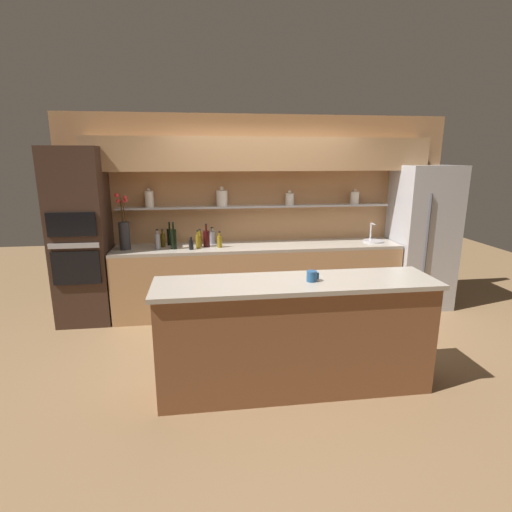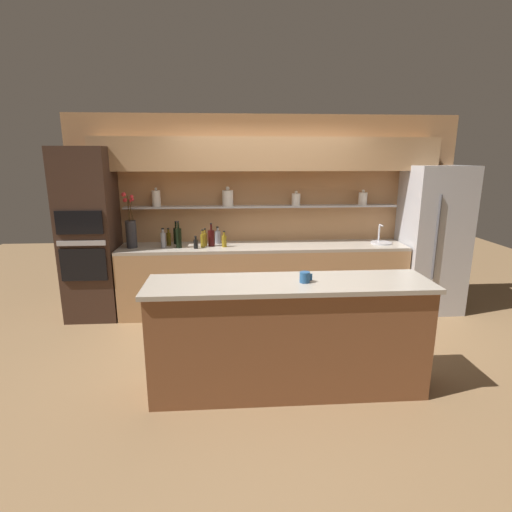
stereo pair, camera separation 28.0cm
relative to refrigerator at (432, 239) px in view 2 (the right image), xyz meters
The scene contains 19 objects.
ground_plane 2.71m from the refrigerator, 151.64° to the right, with size 12.00×12.00×0.00m, color olive.
back_wall_unit 2.32m from the refrigerator, behind, with size 5.20×0.44×2.60m.
back_counter_unit 2.33m from the refrigerator, behind, with size 3.76×0.62×0.92m.
island_counter 2.94m from the refrigerator, 139.98° to the right, with size 2.45×0.61×1.02m.
refrigerator is the anchor object (origin of this frame).
oven_tower 4.50m from the refrigerator, behind, with size 0.65×0.64×2.18m.
flower_vase 3.98m from the refrigerator, behind, with size 0.15×0.16×0.71m.
sink_fixture 0.68m from the refrigerator, behind, with size 0.28×0.28×0.25m.
bottle_oil_0 3.52m from the refrigerator, behind, with size 0.06×0.06×0.23m.
bottle_wine_1 3.37m from the refrigerator, behind, with size 0.07×0.07×0.35m.
bottle_wine_2 2.96m from the refrigerator, behind, with size 0.08×0.08×0.30m.
bottle_spirit_3 2.89m from the refrigerator, behind, with size 0.08×0.08×0.23m.
bottle_sauce_4 3.15m from the refrigerator, behind, with size 0.06×0.06×0.16m.
bottle_oil_5 3.04m from the refrigerator, behind, with size 0.05×0.05×0.23m.
bottle_spirit_6 3.57m from the refrigerator, behind, with size 0.06×0.06×0.25m.
bottle_oil_7 3.07m from the refrigerator, behind, with size 0.06×0.06×0.23m.
bottle_wine_8 3.44m from the refrigerator, behind, with size 0.07×0.07×0.31m.
bottle_oil_9 2.79m from the refrigerator, behind, with size 0.06×0.06×0.21m.
coffee_mug 2.83m from the refrigerator, 137.89° to the right, with size 0.11×0.09×0.09m.
Camera 2 is at (-0.51, -3.89, 2.05)m, focal length 28.00 mm.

